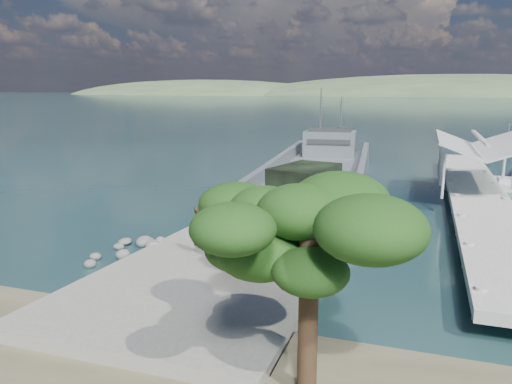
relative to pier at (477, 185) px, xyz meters
name	(u,v)px	position (x,y,z in m)	size (l,w,h in m)	color
ground	(227,269)	(-13.00, -18.77, -1.60)	(1400.00, 1400.00, 0.00)	#193B3C
boat_ramp	(219,272)	(-13.00, -19.77, -1.35)	(10.00, 18.00, 0.50)	gray
shoreline_rocks	(125,253)	(-19.20, -18.27, -1.60)	(3.20, 5.60, 0.90)	#51504E
distant_headlands	(468,96)	(37.00, 541.23, -1.60)	(1000.00, 240.00, 48.00)	#364F31
pier	(477,185)	(0.00, 0.00, 0.00)	(6.40, 44.00, 6.10)	#A3A299
landing_craft	(320,178)	(-12.91, 3.96, -0.82)	(10.56, 32.67, 9.56)	#50565E
military_truck	(290,209)	(-10.55, -15.75, 0.99)	(4.87, 9.45, 4.21)	black
soldier	(198,233)	(-14.82, -18.13, -0.07)	(0.75, 0.49, 2.05)	black
sailboat_near	(504,184)	(3.07, 8.68, -1.28)	(1.54, 4.93, 5.96)	silver
overhang_tree	(297,231)	(-7.23, -27.80, 3.45)	(6.94, 6.39, 6.30)	black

